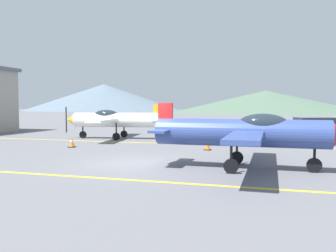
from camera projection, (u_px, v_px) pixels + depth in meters
ground_plane at (139, 163)px, 14.26m from camera, size 400.00×400.00×0.00m
apron_line_near at (105, 178)px, 11.28m from camera, size 80.00×0.16×0.01m
apron_line_far at (183, 144)px, 21.47m from camera, size 80.00×0.16×0.01m
airplane_near at (247, 132)px, 12.89m from camera, size 7.13×8.24×2.48m
airplane_mid at (114, 119)px, 24.90m from camera, size 7.24×8.29×2.48m
car_sedan at (314, 130)px, 22.32m from camera, size 4.64×2.98×1.62m
traffic_cone_front at (72, 142)px, 19.77m from camera, size 0.36×0.36×0.59m
traffic_cone_side at (208, 145)px, 18.55m from camera, size 0.36×0.36×0.59m
hill_left at (104, 97)px, 175.94m from camera, size 78.46×78.46×13.36m
hill_centerleft at (266, 102)px, 122.58m from camera, size 67.44×67.44×7.81m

